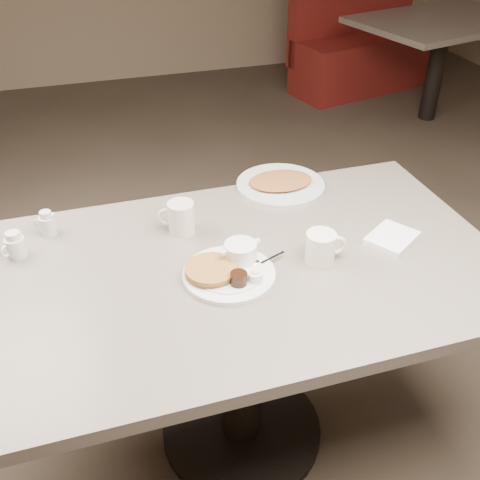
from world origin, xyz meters
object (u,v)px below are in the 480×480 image
object	(u,v)px
coffee_mug_near	(321,247)
booth_back_right	(368,41)
main_plate	(229,268)
creamer_right	(47,224)
creamer_left	(15,246)
hash_plate	(280,184)
coffee_mug_far	(180,218)
diner_table	(242,309)

from	to	relation	value
coffee_mug_near	booth_back_right	world-z (taller)	booth_back_right
main_plate	creamer_right	bearing A→B (deg)	142.60
main_plate	coffee_mug_near	size ratio (longest dim) A/B	2.69
creamer_left	hash_plate	xyz separation A→B (m)	(0.87, 0.16, -0.02)
main_plate	coffee_mug_far	distance (m)	0.27
hash_plate	coffee_mug_near	bearing A→B (deg)	-95.62
main_plate	booth_back_right	size ratio (longest dim) A/B	0.19
coffee_mug_near	coffee_mug_far	world-z (taller)	coffee_mug_far
diner_table	main_plate	size ratio (longest dim) A/B	4.47
coffee_mug_far	creamer_right	distance (m)	0.40
coffee_mug_near	creamer_right	distance (m)	0.83
main_plate	hash_plate	world-z (taller)	main_plate
creamer_left	booth_back_right	xyz separation A→B (m)	(2.70, 2.86, -0.38)
creamer_right	creamer_left	bearing A→B (deg)	-135.05
creamer_left	hash_plate	size ratio (longest dim) A/B	0.25
main_plate	coffee_mug_near	world-z (taller)	coffee_mug_near
coffee_mug_far	hash_plate	xyz separation A→B (m)	(0.39, 0.17, -0.04)
coffee_mug_far	main_plate	bearing A→B (deg)	-72.58
diner_table	creamer_right	size ratio (longest dim) A/B	18.75
diner_table	coffee_mug_near	world-z (taller)	coffee_mug_near
hash_plate	booth_back_right	size ratio (longest dim) A/B	0.19
diner_table	booth_back_right	bearing A→B (deg)	55.99
creamer_right	booth_back_right	world-z (taller)	booth_back_right
diner_table	hash_plate	size ratio (longest dim) A/B	4.70
hash_plate	booth_back_right	distance (m)	3.28
booth_back_right	hash_plate	bearing A→B (deg)	-124.02
coffee_mug_near	booth_back_right	size ratio (longest dim) A/B	0.07
diner_table	coffee_mug_far	size ratio (longest dim) A/B	12.04
creamer_right	coffee_mug_far	bearing A→B (deg)	-15.24
coffee_mug_near	creamer_left	distance (m)	0.88
diner_table	creamer_left	distance (m)	0.68
diner_table	booth_back_right	world-z (taller)	booth_back_right
coffee_mug_near	main_plate	bearing A→B (deg)	177.31
hash_plate	booth_back_right	bearing A→B (deg)	55.98
diner_table	creamer_left	world-z (taller)	creamer_left
main_plate	coffee_mug_far	world-z (taller)	coffee_mug_far
coffee_mug_near	creamer_right	xyz separation A→B (m)	(-0.74, 0.37, -0.01)
coffee_mug_near	coffee_mug_far	xyz separation A→B (m)	(-0.35, 0.26, 0.00)
main_plate	booth_back_right	bearing A→B (deg)	55.67
creamer_left	creamer_right	distance (m)	0.13
hash_plate	booth_back_right	xyz separation A→B (m)	(1.82, 2.70, -0.35)
coffee_mug_near	diner_table	bearing A→B (deg)	167.74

